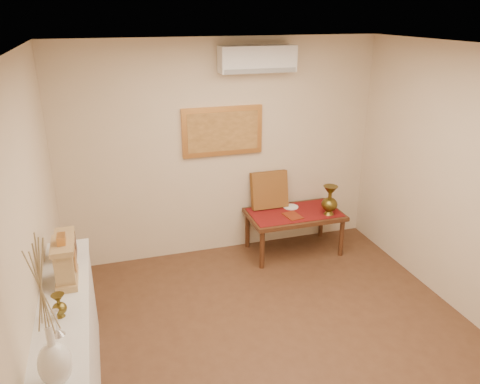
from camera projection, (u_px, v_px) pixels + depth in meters
name	position (u px, v px, depth m)	size (l,w,h in m)	color
floor	(288.00, 358.00, 4.29)	(4.50, 4.50, 0.00)	brown
ceiling	(302.00, 52.00, 3.31)	(4.50, 4.50, 0.00)	white
wall_back	(222.00, 150.00, 5.80)	(4.00, 0.02, 2.70)	beige
wall_left	(29.00, 261.00, 3.26)	(0.02, 4.50, 2.70)	beige
white_vase	(45.00, 310.00, 2.50)	(0.19, 0.19, 1.00)	white
candlestick	(57.00, 323.00, 3.05)	(0.09, 0.09, 0.19)	silver
brass_urn_small	(59.00, 303.00, 3.23)	(0.10, 0.10, 0.23)	brown
table_cloth	(295.00, 212.00, 6.00)	(1.14, 0.59, 0.01)	maroon
brass_urn_tall	(330.00, 197.00, 5.86)	(0.20, 0.20, 0.46)	brown
plate	(291.00, 207.00, 6.14)	(0.20, 0.20, 0.01)	white
menu	(293.00, 216.00, 5.87)	(0.18, 0.25, 0.01)	maroon
cushion	(269.00, 190.00, 6.07)	(0.48, 0.10, 0.48)	#5B2012
display_ledge	(71.00, 355.00, 3.62)	(0.37, 2.02, 0.98)	silver
mantel_clock	(65.00, 262.00, 3.63)	(0.17, 0.36, 0.41)	tan
wooden_chest	(66.00, 245.00, 4.01)	(0.16, 0.21, 0.24)	tan
low_table	(294.00, 217.00, 6.02)	(1.20, 0.70, 0.55)	#482615
painting	(223.00, 131.00, 5.69)	(1.00, 0.06, 0.60)	#C98540
ac_unit	(257.00, 59.00, 5.40)	(0.90, 0.25, 0.30)	silver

